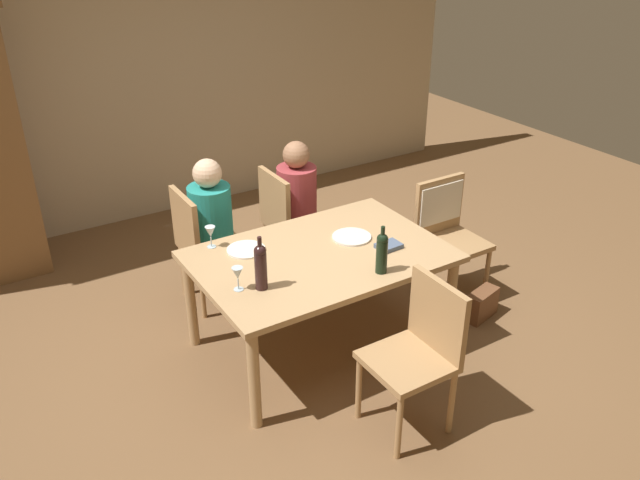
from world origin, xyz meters
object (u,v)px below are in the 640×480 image
object	(u,v)px
person_woman_host	(300,200)
chair_far_left	(202,240)
chair_right_end	(444,221)
handbag	(482,304)
wine_bottle_dark_red	(382,252)
chair_far_right	(288,217)
person_man_bearded	(215,221)
dining_table	(320,264)
chair_near	(420,346)
wine_glass_near_left	(238,274)
dinner_plate_host	(352,237)
wine_bottle_tall_green	(261,266)
dinner_plate_guest_left	(246,250)
wine_glass_centre	(210,233)

from	to	relation	value
person_woman_host	chair_far_left	bearing A→B (deg)	-90.00
chair_right_end	handbag	world-z (taller)	chair_right_end
person_woman_host	wine_bottle_dark_red	xyz separation A→B (m)	(-0.19, -1.32, 0.20)
chair_far_right	chair_right_end	world-z (taller)	same
person_man_bearded	handbag	world-z (taller)	person_man_bearded
wine_bottle_dark_red	dining_table	bearing A→B (deg)	116.18
chair_far_left	chair_near	world-z (taller)	same
dining_table	person_man_bearded	world-z (taller)	person_man_bearded
wine_glass_near_left	dinner_plate_host	size ratio (longest dim) A/B	0.56
chair_right_end	person_woman_host	world-z (taller)	person_woman_host
person_man_bearded	wine_bottle_tall_green	world-z (taller)	person_man_bearded
dining_table	wine_bottle_tall_green	distance (m)	0.59
chair_far_left	dinner_plate_guest_left	xyz separation A→B (m)	(0.06, -0.63, 0.19)
chair_far_left	chair_right_end	world-z (taller)	same
wine_glass_centre	dinner_plate_guest_left	bearing A→B (deg)	-44.47
chair_right_end	wine_glass_centre	distance (m)	1.79
chair_right_end	person_woman_host	distance (m)	1.13
dining_table	wine_bottle_tall_green	bearing A→B (deg)	-161.26
chair_near	dinner_plate_host	bearing A→B (deg)	-12.04
dining_table	chair_far_right	bearing A→B (deg)	73.35
chair_right_end	person_man_bearded	distance (m)	1.72
person_man_bearded	person_woman_host	bearing A→B (deg)	90.00
wine_bottle_tall_green	wine_bottle_dark_red	distance (m)	0.74
chair_right_end	person_woman_host	xyz separation A→B (m)	(-0.80, 0.80, 0.07)
chair_near	wine_glass_centre	xyz separation A→B (m)	(-0.65, 1.38, 0.29)
wine_bottle_tall_green	dinner_plate_guest_left	world-z (taller)	wine_bottle_tall_green
person_woman_host	dinner_plate_guest_left	xyz separation A→B (m)	(-0.78, -0.63, 0.07)
wine_bottle_tall_green	handbag	xyz separation A→B (m)	(1.70, -0.18, -0.76)
wine_bottle_dark_red	wine_glass_near_left	size ratio (longest dim) A/B	2.10
person_woman_host	wine_glass_centre	world-z (taller)	person_woman_host
chair_right_end	wine_glass_near_left	bearing A→B (deg)	7.52
chair_near	wine_glass_near_left	world-z (taller)	chair_near
dining_table	wine_bottle_tall_green	world-z (taller)	wine_bottle_tall_green
handbag	dinner_plate_host	bearing A→B (deg)	154.42
wine_glass_centre	handbag	bearing A→B (deg)	-24.85
chair_far_right	wine_bottle_dark_red	xyz separation A→B (m)	(-0.08, -1.32, 0.33)
chair_right_end	handbag	xyz separation A→B (m)	(0.00, -0.47, -0.48)
handbag	chair_far_right	bearing A→B (deg)	125.59
dining_table	dinner_plate_guest_left	xyz separation A→B (m)	(-0.39, 0.29, 0.08)
dining_table	chair_right_end	distance (m)	1.19
dining_table	chair_far_left	distance (m)	1.03
handbag	chair_near	bearing A→B (deg)	-152.48
chair_far_right	wine_bottle_tall_green	size ratio (longest dim) A/B	2.70
chair_far_left	wine_bottle_tall_green	xyz separation A→B (m)	(-0.07, -1.10, 0.34)
dinner_plate_host	dinner_plate_guest_left	size ratio (longest dim) A/B	1.05
wine_bottle_tall_green	dining_table	bearing A→B (deg)	18.74
wine_glass_centre	dinner_plate_guest_left	distance (m)	0.26
chair_right_end	person_man_bearded	size ratio (longest dim) A/B	0.80
chair_far_right	wine_glass_near_left	bearing A→B (deg)	-41.32
wine_glass_centre	dinner_plate_guest_left	xyz separation A→B (m)	(0.17, -0.17, -0.10)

